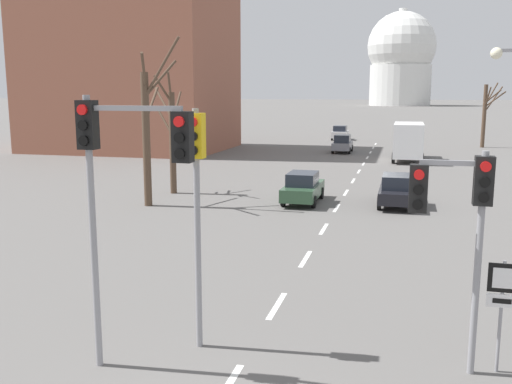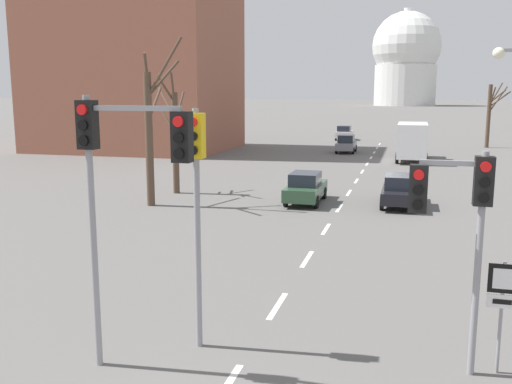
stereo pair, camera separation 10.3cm
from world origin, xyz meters
name	(u,v)px [view 2 (the right image)]	position (x,y,z in m)	size (l,w,h in m)	color
lane_stripe_1	(278,306)	(0.00, 7.40, 0.00)	(0.16, 2.00, 0.01)	silver
lane_stripe_2	(307,259)	(0.00, 11.90, 0.00)	(0.16, 2.00, 0.01)	silver
lane_stripe_3	(326,229)	(0.00, 16.40, 0.00)	(0.16, 2.00, 0.01)	silver
lane_stripe_4	(339,208)	(0.00, 20.90, 0.00)	(0.16, 2.00, 0.01)	silver
lane_stripe_5	(349,193)	(0.00, 25.40, 0.00)	(0.16, 2.00, 0.01)	silver
lane_stripe_6	(356,181)	(0.00, 29.90, 0.00)	(0.16, 2.00, 0.01)	silver
lane_stripe_7	(362,172)	(0.00, 34.40, 0.00)	(0.16, 2.00, 0.01)	silver
lane_stripe_8	(367,164)	(0.00, 38.90, 0.00)	(0.16, 2.00, 0.01)	silver
lane_stripe_9	(371,158)	(0.00, 43.40, 0.00)	(0.16, 2.00, 0.01)	silver
lane_stripe_10	(374,152)	(0.00, 47.90, 0.00)	(0.16, 2.00, 0.01)	silver
lane_stripe_11	(377,148)	(0.00, 52.40, 0.00)	(0.16, 2.00, 0.01)	silver
lane_stripe_12	(380,144)	(0.00, 56.90, 0.00)	(0.16, 2.00, 0.01)	silver
traffic_signal_near_right	(458,208)	(4.23, 4.78, 3.45)	(1.57, 0.34, 4.58)	gray
traffic_signal_centre_tall	(197,184)	(-1.16, 4.56, 3.72)	(0.36, 0.34, 5.35)	gray
traffic_signal_near_left	(120,165)	(-2.22, 3.16, 4.28)	(2.35, 0.34, 5.64)	gray
route_sign_post	(502,298)	(5.19, 4.97, 1.61)	(0.60, 0.08, 2.37)	gray
sedan_near_left	(344,133)	(-4.38, 61.23, 0.84)	(1.80, 3.96, 1.69)	silver
sedan_near_right	(346,144)	(-2.57, 47.01, 0.83)	(1.72, 3.81, 1.68)	slate
sedan_mid_centre	(306,188)	(-1.87, 21.85, 0.80)	(1.73, 4.19, 1.60)	#2D4C33
sedan_far_left	(400,190)	(2.88, 22.29, 0.81)	(1.84, 4.34, 1.59)	black
delivery_truck	(412,140)	(3.38, 42.09, 1.70)	(2.44, 7.20, 3.14)	#333842
bare_tree_left_near	(151,130)	(-9.22, 19.16, 3.80)	(2.60, 4.18, 8.27)	brown
bare_tree_right_near	(490,112)	(10.95, 55.73, 3.58)	(2.02, 3.05, 6.59)	brown
bare_tree_left_far	(175,136)	(-9.52, 22.82, 3.24)	(1.82, 2.66, 6.77)	brown
capitol_dome	(406,59)	(0.00, 232.55, 18.38)	(26.72, 26.72, 37.74)	silver
apartment_block_left	(135,43)	(-22.99, 45.10, 10.31)	(18.00, 14.00, 20.63)	#935642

